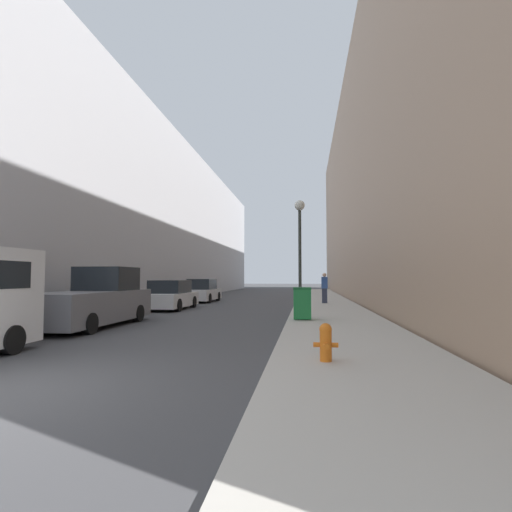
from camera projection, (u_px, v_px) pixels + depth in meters
The scene contains 10 objects.
sidewalk_right at pixel (326, 306), 22.88m from camera, with size 3.65×60.00×0.14m.
building_left_glass at pixel (117, 221), 33.26m from camera, with size 12.00×60.00×12.82m.
building_right_stone at pixel (426, 183), 30.28m from camera, with size 12.00×60.00×17.66m.
fire_hydrant at pixel (326, 341), 7.39m from camera, with size 0.46×0.35×0.70m.
trash_bin at pixel (302, 303), 14.72m from camera, with size 0.65×0.70×1.19m.
lamppost at pixel (300, 236), 19.64m from camera, with size 0.51×0.51×5.36m.
pickup_truck at pixel (95, 301), 13.83m from camera, with size 2.01×5.55×2.06m.
parked_sedan_near at pixel (170, 296), 21.11m from camera, with size 1.98×4.41×1.53m.
parked_sedan_far at pixel (202, 291), 27.61m from camera, with size 1.86×4.50×1.58m.
pedestrian_on_sidewalk at pixel (325, 288), 24.17m from camera, with size 0.37×0.24×1.82m.
Camera 1 is at (4.63, -5.33, 1.69)m, focal length 28.00 mm.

